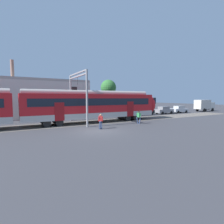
% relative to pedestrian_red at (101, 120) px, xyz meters
% --- Properties ---
extents(ground_plane, '(160.00, 160.00, 0.00)m').
position_rel_pedestrian_red_xyz_m(ground_plane, '(-0.70, -0.88, -0.99)').
color(ground_plane, '#38383D').
extents(pedestrian_red, '(0.64, 0.59, 1.67)m').
position_rel_pedestrian_red_xyz_m(pedestrian_red, '(0.00, 0.00, 0.00)').
color(pedestrian_red, navy).
rests_on(pedestrian_red, ground).
extents(pedestrian_green, '(0.69, 0.54, 1.67)m').
position_rel_pedestrian_red_xyz_m(pedestrian_green, '(5.87, 0.97, -0.03)').
color(pedestrian_green, navy).
rests_on(pedestrian_green, ground).
extents(parked_car_black, '(4.03, 1.82, 1.54)m').
position_rel_pedestrian_red_xyz_m(parked_car_black, '(13.68, 9.30, -0.21)').
color(parked_car_black, black).
rests_on(parked_car_black, ground).
extents(parked_car_grey, '(4.01, 1.78, 1.54)m').
position_rel_pedestrian_red_xyz_m(parked_car_grey, '(18.96, 9.26, -0.21)').
color(parked_car_grey, gray).
rests_on(parked_car_grey, ground).
extents(parked_car_silver, '(4.04, 1.83, 1.54)m').
position_rel_pedestrian_red_xyz_m(parked_car_silver, '(23.74, 9.37, -0.21)').
color(parked_car_silver, '#B7BABF').
rests_on(parked_car_silver, ground).
extents(box_truck, '(5.33, 2.30, 2.82)m').
position_rel_pedestrian_red_xyz_m(box_truck, '(32.52, 9.26, 0.58)').
color(box_truck, beige).
rests_on(box_truck, ground).
extents(catenary_gantry, '(0.24, 6.64, 6.53)m').
position_rel_pedestrian_red_xyz_m(catenary_gantry, '(-0.75, 5.14, 3.32)').
color(catenary_gantry, gray).
rests_on(catenary_gantry, ground).
extents(background_building, '(14.86, 5.00, 9.20)m').
position_rel_pedestrian_red_xyz_m(background_building, '(-3.50, 14.93, 2.22)').
color(background_building, beige).
rests_on(background_building, ground).
extents(street_tree_right, '(3.49, 3.49, 7.40)m').
position_rel_pedestrian_red_xyz_m(street_tree_right, '(10.87, 18.37, 4.63)').
color(street_tree_right, brown).
rests_on(street_tree_right, ground).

